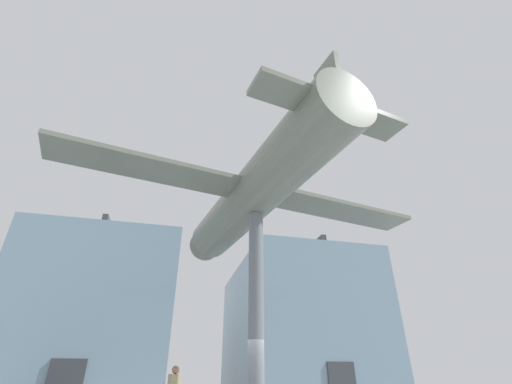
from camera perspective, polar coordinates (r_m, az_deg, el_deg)
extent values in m
cube|color=#7593A3|center=(30.60, -24.09, -19.22)|extent=(10.15, 15.95, 10.39)
cube|color=#383A3F|center=(31.77, -22.11, -9.52)|extent=(0.36, 15.15, 0.60)
cube|color=#383A3F|center=(22.46, -29.34, -26.04)|extent=(1.80, 0.12, 2.30)
cube|color=#7593A3|center=(32.09, 6.49, -21.68)|extent=(10.15, 15.95, 10.39)
cube|color=#383A3F|center=(33.21, 5.96, -12.24)|extent=(0.36, 15.15, 0.60)
cube|color=#383A3F|center=(24.45, 14.21, -28.44)|extent=(1.80, 0.12, 2.30)
cylinder|color=slate|center=(12.79, 0.00, -18.54)|extent=(0.56, 0.56, 7.19)
cylinder|color=slate|center=(14.36, 0.00, 0.00)|extent=(4.38, 12.38, 2.09)
cube|color=slate|center=(14.36, 0.00, 0.00)|extent=(15.90, 4.63, 0.18)
cube|color=slate|center=(10.70, 12.47, 13.43)|extent=(5.18, 1.95, 0.18)
cube|color=slate|center=(11.37, 11.94, 17.10)|extent=(0.39, 1.11, 1.85)
cone|color=slate|center=(20.09, -8.09, -8.37)|extent=(1.96, 1.48, 1.77)
sphere|color=black|center=(20.78, -8.73, -9.02)|extent=(0.44, 0.44, 0.44)
sphere|color=#936B4C|center=(13.24, -13.22, -26.87)|extent=(0.26, 0.26, 0.26)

